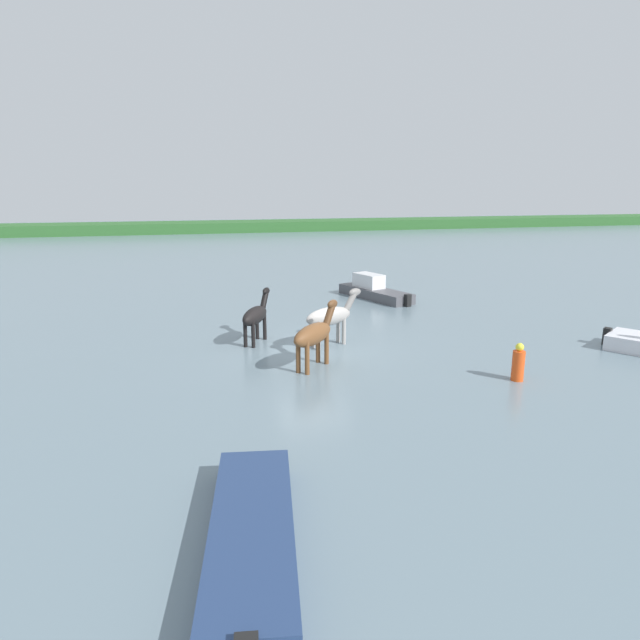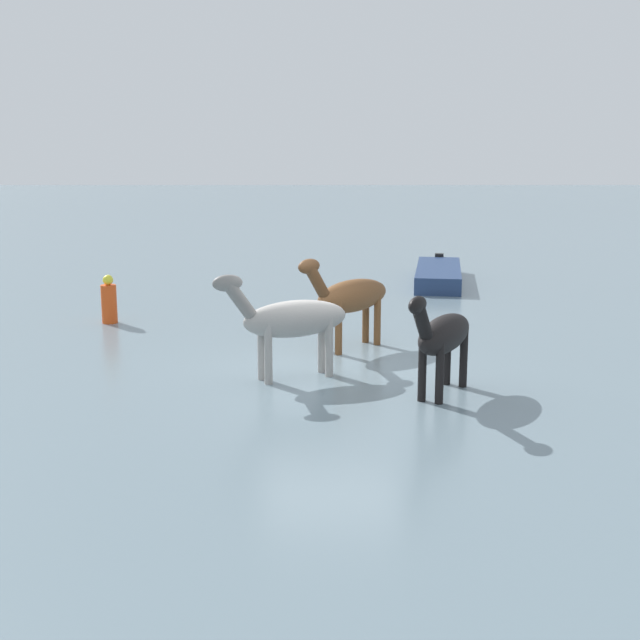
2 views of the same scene
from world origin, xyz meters
TOP-DOWN VIEW (x-y plane):
  - ground_plane at (0.00, 0.00)m, footprint 151.16×151.16m
  - horse_lead at (0.72, 0.30)m, footprint 2.43×1.42m
  - horse_rear_stallion at (-1.81, 1.32)m, footprint 1.49×2.24m
  - horse_dark_mare at (-0.40, -1.92)m, footprint 2.05×2.09m
  - boat_motor_center at (-3.41, -10.39)m, footprint 1.98×4.94m
  - buoy_channel_marker at (5.13, -4.52)m, footprint 0.36×0.36m

SIDE VIEW (x-z plane):
  - ground_plane at x=0.00m, z-range 0.00..0.00m
  - boat_motor_center at x=-3.41m, z-range -0.20..0.54m
  - buoy_channel_marker at x=5.13m, z-range -0.06..1.08m
  - horse_rear_stallion at x=-1.81m, z-range 0.09..1.94m
  - horse_lead at x=0.72m, z-range 0.10..2.05m
  - horse_dark_mare at x=-0.40m, z-range 0.10..2.07m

